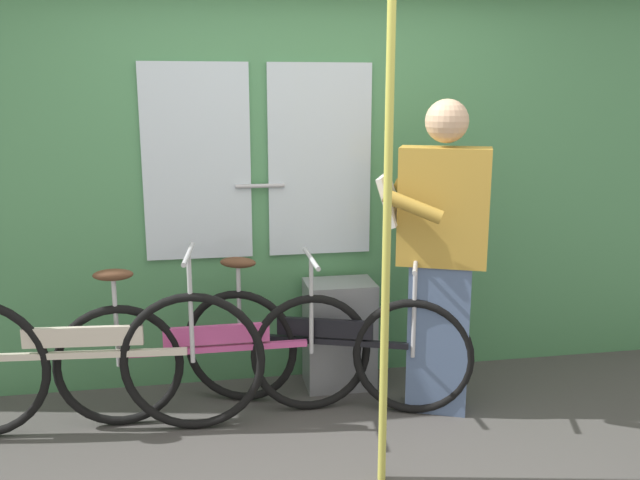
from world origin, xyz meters
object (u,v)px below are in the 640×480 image
at_px(bicycle_by_pole, 323,347).
at_px(trash_bin_by_wall, 339,334).
at_px(passenger_reading_newspaper, 440,252).
at_px(bicycle_near_door, 83,362).
at_px(bicycle_leaning_behind, 216,355).
at_px(handrail_pole, 387,232).

height_order(bicycle_by_pole, trash_bin_by_wall, bicycle_by_pole).
bearing_deg(passenger_reading_newspaper, trash_bin_by_wall, -17.34).
distance_m(bicycle_near_door, bicycle_leaning_behind, 0.66).
xyz_separation_m(bicycle_near_door, passenger_reading_newspaper, (1.84, -0.04, 0.50)).
height_order(passenger_reading_newspaper, trash_bin_by_wall, passenger_reading_newspaper).
bearing_deg(passenger_reading_newspaper, handrail_pole, 76.34).
relative_size(bicycle_by_pole, handrail_pole, 0.67).
relative_size(trash_bin_by_wall, handrail_pole, 0.28).
distance_m(bicycle_by_pole, trash_bin_by_wall, 0.30).
bearing_deg(bicycle_leaning_behind, passenger_reading_newspaper, -4.78).
height_order(bicycle_near_door, bicycle_by_pole, bicycle_near_door).
xyz_separation_m(bicycle_by_pole, passenger_reading_newspaper, (0.60, -0.12, 0.54)).
bearing_deg(trash_bin_by_wall, passenger_reading_newspaper, -40.41).
relative_size(bicycle_near_door, trash_bin_by_wall, 2.84).
bearing_deg(trash_bin_by_wall, bicycle_leaning_behind, -158.35).
relative_size(bicycle_near_door, passenger_reading_newspaper, 1.07).
height_order(bicycle_leaning_behind, bicycle_by_pole, bicycle_leaning_behind).
xyz_separation_m(bicycle_leaning_behind, trash_bin_by_wall, (0.73, 0.29, -0.04)).
bearing_deg(trash_bin_by_wall, handrail_pole, -90.86).
relative_size(bicycle_leaning_behind, bicycle_by_pole, 1.09).
xyz_separation_m(trash_bin_by_wall, handrail_pole, (-0.02, -1.02, 0.82)).
height_order(bicycle_leaning_behind, trash_bin_by_wall, bicycle_leaning_behind).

